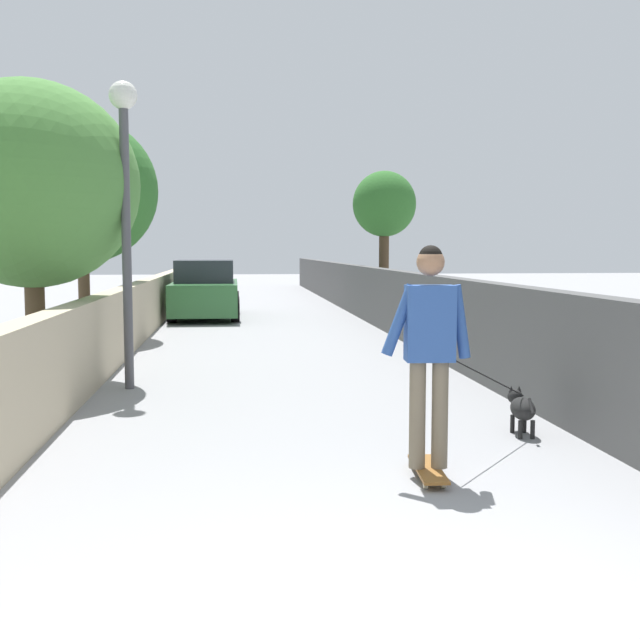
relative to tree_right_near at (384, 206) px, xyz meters
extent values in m
plane|color=gray|center=(-5.00, 3.59, -3.08)|extent=(80.00, 80.00, 0.00)
cube|color=tan|center=(-7.00, 6.27, -2.50)|extent=(48.00, 0.30, 1.16)
cube|color=#4C4C4C|center=(-7.00, 0.90, -2.39)|extent=(48.00, 0.30, 1.38)
cylinder|color=#473523|center=(0.00, 0.00, -1.78)|extent=(0.29, 0.29, 2.59)
ellipsoid|color=#2D6628|center=(0.00, 0.00, 0.06)|extent=(1.84, 1.84, 1.90)
cylinder|color=brown|center=(-11.50, 7.02, -2.16)|extent=(0.26, 0.26, 1.82)
ellipsoid|color=#4C843D|center=(-11.50, 7.02, -0.40)|extent=(2.85, 2.85, 2.75)
cylinder|color=brown|center=(-6.00, 7.41, -2.03)|extent=(0.23, 0.23, 2.10)
ellipsoid|color=#2D6628|center=(-6.00, 7.41, -0.06)|extent=(3.06, 3.06, 2.97)
cylinder|color=#4C4C51|center=(-12.03, 5.72, -1.27)|extent=(0.12, 0.12, 3.62)
sphere|color=silver|center=(-12.03, 5.72, 0.69)|extent=(0.36, 0.36, 0.36)
cube|color=brown|center=(-16.35, 2.82, -3.01)|extent=(0.81, 0.25, 0.02)
cylinder|color=beige|center=(-16.07, 2.87, -3.05)|extent=(0.06, 0.03, 0.06)
cylinder|color=beige|center=(-16.08, 2.73, -3.05)|extent=(0.06, 0.03, 0.06)
cylinder|color=beige|center=(-16.63, 2.91, -3.05)|extent=(0.06, 0.03, 0.06)
cylinder|color=beige|center=(-16.64, 2.77, -3.05)|extent=(0.06, 0.03, 0.06)
cylinder|color=#726651|center=(-16.35, 2.91, -2.56)|extent=(0.14, 0.14, 0.86)
cylinder|color=#726651|center=(-16.36, 2.73, -2.56)|extent=(0.14, 0.14, 0.86)
cube|color=#2D5199|center=(-16.35, 2.82, -1.84)|extent=(0.24, 0.39, 0.60)
cylinder|color=#2D5199|center=(-16.34, 3.06, -1.81)|extent=(0.11, 0.29, 0.58)
cylinder|color=#2D5199|center=(-16.37, 2.58, -1.82)|extent=(0.10, 0.18, 0.59)
sphere|color=#9E7051|center=(-16.35, 2.82, -1.36)|extent=(0.22, 0.22, 0.22)
sphere|color=black|center=(-16.35, 2.82, -1.32)|extent=(0.19, 0.19, 0.19)
ellipsoid|color=black|center=(-15.09, 1.55, -2.81)|extent=(0.42, 0.25, 0.22)
sphere|color=black|center=(-14.83, 1.54, -2.74)|extent=(0.15, 0.15, 0.15)
cone|color=black|center=(-14.82, 1.58, -2.66)|extent=(0.05, 0.05, 0.06)
cone|color=black|center=(-14.83, 1.50, -2.66)|extent=(0.05, 0.05, 0.06)
cylinder|color=black|center=(-14.95, 1.60, -2.99)|extent=(0.04, 0.04, 0.18)
cylinder|color=black|center=(-14.96, 1.48, -2.99)|extent=(0.04, 0.04, 0.18)
cylinder|color=black|center=(-15.21, 1.62, -2.99)|extent=(0.04, 0.04, 0.18)
cylinder|color=black|center=(-15.22, 1.50, -2.99)|extent=(0.04, 0.04, 0.18)
cylinder|color=black|center=(-15.34, 1.57, -2.73)|extent=(0.14, 0.04, 0.13)
cylinder|color=black|center=(-15.72, 2.19, -2.35)|extent=(1.28, 1.28, 0.66)
cube|color=#336B38|center=(-1.43, 5.12, -2.52)|extent=(4.35, 1.70, 0.80)
cube|color=#262B33|center=(-1.43, 5.12, -1.84)|extent=(2.26, 1.50, 0.60)
cylinder|color=black|center=(-0.08, 5.91, -2.76)|extent=(0.64, 0.22, 0.64)
cylinder|color=black|center=(-0.08, 4.33, -2.76)|extent=(0.64, 0.22, 0.64)
cylinder|color=black|center=(-2.78, 5.91, -2.76)|extent=(0.64, 0.22, 0.64)
cylinder|color=black|center=(-2.78, 4.33, -2.76)|extent=(0.64, 0.22, 0.64)
camera|label=1|loc=(-22.25, 4.34, -1.26)|focal=43.37mm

